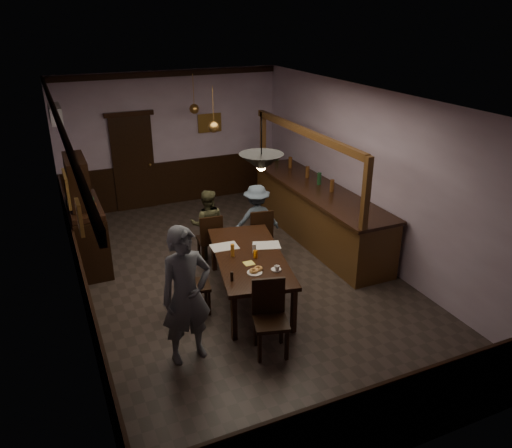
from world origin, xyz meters
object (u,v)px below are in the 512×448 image
person_standing (186,296)px  chair_side (190,282)px  person_seated_right (257,219)px  sideboard (86,224)px  dining_table (249,259)px  person_seated_left (208,224)px  chair_far_left (210,237)px  pendant_brass_far (194,109)px  coffee_cup (277,268)px  soda_can (255,254)px  chair_far_right (260,232)px  pendant_brass_mid (214,127)px  chair_near (270,313)px  pendant_iron (261,162)px  bar_counter (318,212)px

person_standing → chair_side: bearing=64.2°
person_seated_right → sideboard: bearing=-6.7°
dining_table → person_seated_left: person_seated_left is taller
chair_far_left → person_seated_left: 0.31m
sideboard → pendant_brass_far: pendant_brass_far is taller
person_seated_right → coffee_cup: size_ratio=16.44×
chair_far_left → soda_can: (0.22, -1.46, 0.30)m
chair_far_right → coffee_cup: (-0.54, -1.78, 0.27)m
person_standing → person_seated_right: size_ratio=1.40×
person_seated_left → person_seated_right: bearing=-172.0°
person_seated_right → pendant_brass_mid: (-0.58, 0.54, 1.64)m
person_seated_right → chair_near: bearing=77.1°
dining_table → person_seated_left: bearing=94.5°
sideboard → pendant_iron: bearing=-56.2°
person_standing → person_seated_left: (1.16, 2.62, -0.28)m
chair_far_right → chair_side: bearing=43.9°
chair_far_left → person_seated_left: size_ratio=0.73×
chair_near → chair_side: 1.45m
chair_near → pendant_brass_mid: (0.44, 3.26, 1.75)m
sideboard → dining_table: bearing=-45.4°
person_seated_right → soda_can: (-0.71, -1.55, 0.15)m
chair_near → person_standing: (-1.02, 0.28, 0.37)m
chair_far_right → chair_side: (-1.65, -1.16, -0.02)m
person_seated_right → pendant_brass_mid: 1.82m
dining_table → pendant_iron: size_ratio=3.50×
sideboard → coffee_cup: bearing=-50.6°
chair_far_right → chair_side: chair_far_right is taller
bar_counter → chair_far_right: bearing=-166.9°
soda_can → bar_counter: bearing=38.2°
person_seated_right → sideboard: (-2.89, 0.74, 0.13)m
chair_side → dining_table: bearing=-80.2°
person_seated_right → sideboard: 2.99m
chair_side → pendant_iron: bearing=-125.4°
person_seated_right → pendant_brass_far: pendant_brass_far is taller
dining_table → person_seated_left: 1.61m
person_seated_right → bar_counter: bearing=-170.5°
chair_far_left → sideboard: (-1.96, 0.83, 0.27)m
coffee_cup → sideboard: size_ratio=0.04×
person_standing → pendant_brass_mid: bearing=56.6°
chair_far_left → chair_far_right: size_ratio=0.97×
chair_near → pendant_brass_far: 5.36m
chair_near → person_seated_right: (1.02, 2.72, 0.11)m
bar_counter → pendant_iron: size_ratio=5.92×
chair_side → person_seated_right: size_ratio=0.71×
chair_far_right → person_seated_right: 0.31m
coffee_cup → pendant_iron: 1.68m
chair_far_left → chair_far_right: 0.89m
chair_side → soda_can: (1.00, -0.11, 0.30)m
coffee_cup → chair_far_left: bearing=111.4°
soda_can → pendant_iron: 1.77m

